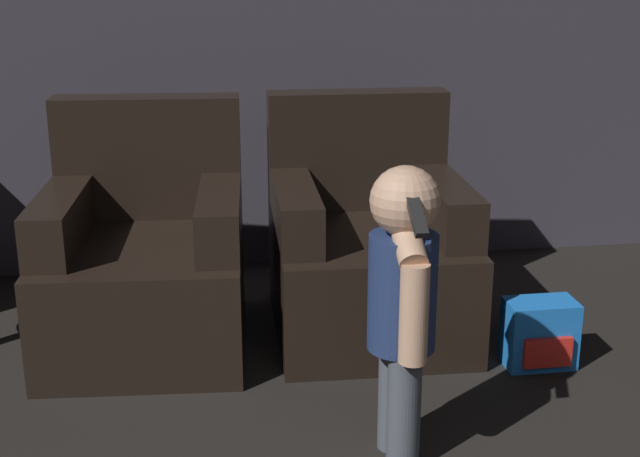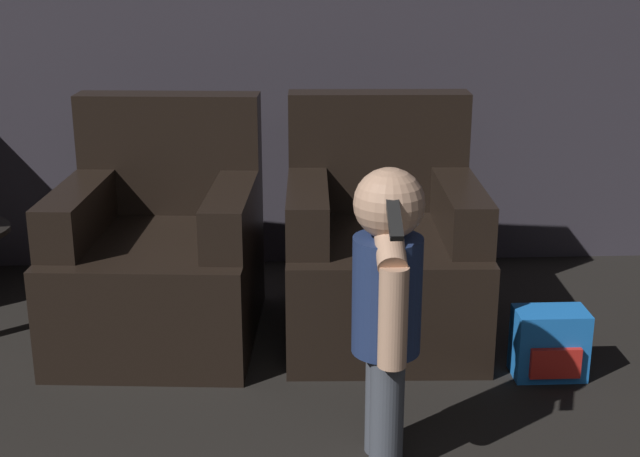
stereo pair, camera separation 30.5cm
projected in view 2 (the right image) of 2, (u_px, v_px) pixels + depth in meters
The scene contains 4 objects.
armchair_left at pixel (161, 257), 3.61m from camera, with size 0.83×0.92×0.95m.
armchair_right at pixel (382, 253), 3.65m from camera, with size 0.79×0.89×0.95m.
person_toddler at pixel (387, 296), 2.61m from camera, with size 0.21×0.36×0.94m.
toy_backpack at pixel (549, 344), 3.29m from camera, with size 0.26×0.18×0.26m.
Camera 2 is at (-0.20, 0.21, 1.54)m, focal length 50.00 mm.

